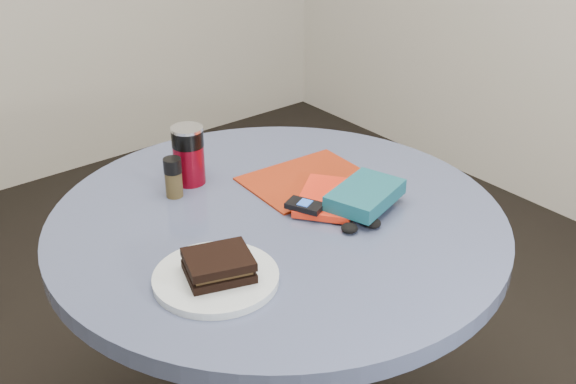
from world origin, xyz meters
TOP-DOWN VIEW (x-y plane):
  - table at (0.00, 0.00)m, footprint 1.00×1.00m
  - plate at (-0.24, -0.12)m, footprint 0.27×0.27m
  - sandwich at (-0.24, -0.12)m, footprint 0.15×0.14m
  - soda_can at (-0.06, 0.26)m, footprint 0.09×0.09m
  - pepper_grinder at (-0.13, 0.22)m, footprint 0.05×0.05m
  - magazine at (0.16, 0.09)m, footprint 0.30×0.23m
  - red_book at (0.13, -0.02)m, footprint 0.23×0.21m
  - novel at (0.17, -0.10)m, footprint 0.20×0.16m
  - mp3_player at (0.05, -0.04)m, footprint 0.07×0.09m
  - headphones at (0.10, -0.16)m, footprint 0.10×0.06m

SIDE VIEW (x-z plane):
  - table at x=0.00m, z-range 0.21..0.96m
  - magazine at x=0.16m, z-range 0.75..0.76m
  - plate at x=-0.24m, z-range 0.75..0.77m
  - headphones at x=0.10m, z-range 0.75..0.77m
  - red_book at x=0.13m, z-range 0.76..0.77m
  - mp3_player at x=0.05m, z-range 0.77..0.78m
  - sandwich at x=-0.24m, z-range 0.77..0.81m
  - novel at x=0.17m, z-range 0.77..0.80m
  - pepper_grinder at x=-0.13m, z-range 0.75..0.85m
  - soda_can at x=-0.06m, z-range 0.75..0.89m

